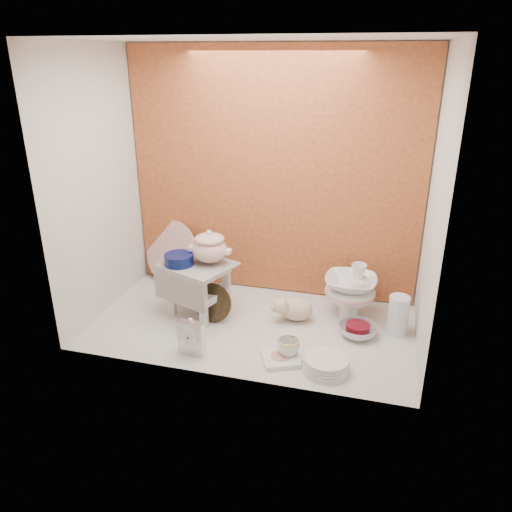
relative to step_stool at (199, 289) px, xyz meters
The scene contains 17 objects.
ground 0.38m from the step_stool, ahead, with size 1.80×1.80×0.00m, color silver.
niche_shell 0.85m from the step_stool, 20.27° to the left, with size 1.86×1.03×1.53m.
step_stool is the anchor object (origin of this frame).
soup_tureen 0.27m from the step_stool, 30.26° to the left, with size 0.24×0.24×0.20m, color white, non-canonical shape.
cobalt_bowl 0.22m from the step_stool, 161.89° to the right, with size 0.17×0.17×0.06m, color #09134A.
floral_platter 0.50m from the step_stool, 132.91° to the left, with size 0.43×0.14×0.42m, color white, non-canonical shape.
blue_white_vase 0.36m from the step_stool, 120.60° to the left, with size 0.26×0.26×0.27m, color white.
lacquer_tray 0.13m from the step_stool, 31.16° to the right, with size 0.23×0.07×0.23m, color black, non-canonical shape.
mantel_clock 0.43m from the step_stool, 74.28° to the right, with size 0.14×0.05×0.20m, color silver.
plush_pig 0.58m from the step_stool, ahead, with size 0.25×0.17×0.15m, color beige.
teacup_saucer 0.70m from the step_stool, 27.71° to the right, with size 0.18×0.18×0.01m, color white.
gold_rim_teacup 0.69m from the step_stool, 27.71° to the right, with size 0.11×0.11×0.09m, color white.
lattice_dish 0.69m from the step_stool, 31.93° to the right, with size 0.18×0.18×0.02m, color white.
dinner_plate_stack 0.90m from the step_stool, 25.51° to the right, with size 0.23×0.23×0.07m, color white.
crystal_bowl 0.94m from the step_stool, ahead, with size 0.21×0.21×0.06m, color silver.
clear_glass_vase 1.13m from the step_stool, ahead, with size 0.11×0.11×0.22m, color silver.
porcelain_tower 0.88m from the step_stool, 13.21° to the left, with size 0.30×0.30×0.34m, color white, non-canonical shape.
Camera 1 is at (0.67, -2.37, 1.44)m, focal length 34.68 mm.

